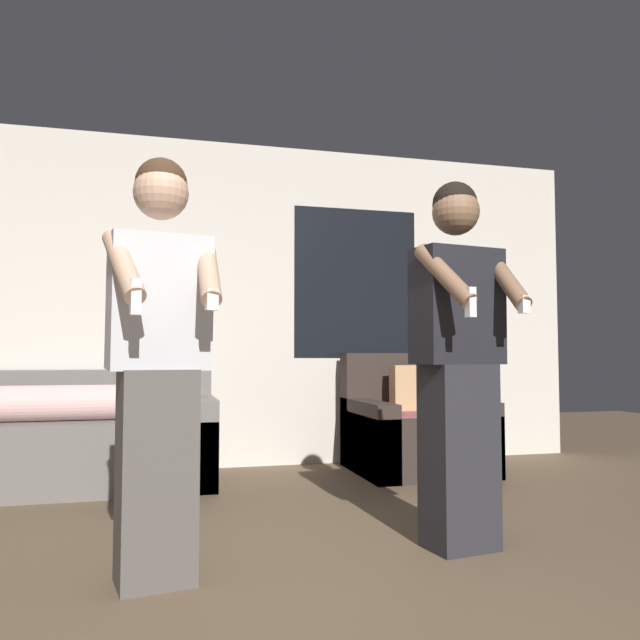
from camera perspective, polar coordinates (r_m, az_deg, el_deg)
name	(u,v)px	position (r m, az deg, el deg)	size (l,w,h in m)	color
wall_back	(215,303)	(5.23, -9.62, 1.59)	(6.50, 0.07, 2.70)	silver
couch	(74,442)	(4.76, -21.57, -10.33)	(1.92, 0.93, 0.81)	slate
armchair	(415,431)	(5.09, 8.65, -9.97)	(0.99, 0.94, 0.93)	#332823
person_left	(159,360)	(2.62, -14.55, -3.57)	(0.46, 0.51, 1.73)	#56514C
person_right	(458,357)	(3.07, 12.52, -3.30)	(0.48, 0.50, 1.76)	#28282D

